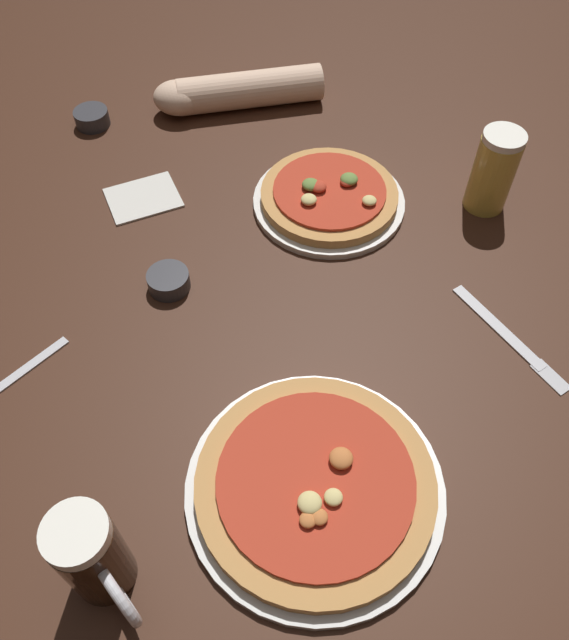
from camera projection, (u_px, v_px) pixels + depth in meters
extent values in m
cube|color=#3D2114|center=(284.00, 334.00, 1.00)|extent=(2.40, 2.40, 0.03)
cylinder|color=silver|center=(315.00, 489.00, 0.82)|extent=(0.33, 0.33, 0.01)
cylinder|color=tan|center=(315.00, 484.00, 0.81)|extent=(0.31, 0.31, 0.02)
cylinder|color=#B73823|center=(316.00, 480.00, 0.80)|extent=(0.25, 0.25, 0.01)
ellipsoid|color=#DBC67A|center=(310.00, 503.00, 0.77)|extent=(0.03, 0.03, 0.02)
ellipsoid|color=#C67038|center=(308.00, 520.00, 0.76)|extent=(0.02, 0.02, 0.01)
ellipsoid|color=#C67038|center=(341.00, 458.00, 0.81)|extent=(0.03, 0.03, 0.02)
ellipsoid|color=#DBC67A|center=(333.00, 497.00, 0.78)|extent=(0.02, 0.02, 0.01)
ellipsoid|color=#C67038|center=(319.00, 517.00, 0.77)|extent=(0.02, 0.02, 0.01)
cylinder|color=silver|center=(329.00, 202.00, 1.14)|extent=(0.27, 0.27, 0.01)
cylinder|color=tan|center=(329.00, 195.00, 1.13)|extent=(0.24, 0.24, 0.02)
cylinder|color=#B73823|center=(330.00, 190.00, 1.12)|extent=(0.20, 0.20, 0.01)
ellipsoid|color=olive|center=(349.00, 179.00, 1.12)|extent=(0.03, 0.03, 0.02)
ellipsoid|color=#B73823|center=(347.00, 182.00, 1.12)|extent=(0.02, 0.02, 0.01)
ellipsoid|color=#B73823|center=(318.00, 187.00, 1.11)|extent=(0.03, 0.03, 0.01)
ellipsoid|color=#DBC67A|center=(309.00, 200.00, 1.09)|extent=(0.03, 0.03, 0.01)
ellipsoid|color=olive|center=(311.00, 184.00, 1.12)|extent=(0.03, 0.03, 0.02)
ellipsoid|color=#DBC67A|center=(369.00, 201.00, 1.09)|extent=(0.02, 0.02, 0.01)
cylinder|color=black|center=(93.00, 557.00, 0.71)|extent=(0.07, 0.07, 0.14)
cylinder|color=white|center=(75.00, 534.00, 0.65)|extent=(0.07, 0.07, 0.02)
torus|color=silver|center=(116.00, 592.00, 0.69)|extent=(0.07, 0.07, 0.09)
cylinder|color=gold|center=(493.00, 174.00, 1.10)|extent=(0.07, 0.07, 0.14)
cylinder|color=white|center=(505.00, 138.00, 1.04)|extent=(0.07, 0.07, 0.01)
torus|color=silver|center=(502.00, 158.00, 1.12)|extent=(0.05, 0.08, 0.09)
cylinder|color=#333338|center=(169.00, 281.00, 1.02)|extent=(0.07, 0.07, 0.03)
cylinder|color=#333338|center=(92.00, 118.00, 1.28)|extent=(0.07, 0.07, 0.03)
cube|color=silver|center=(143.00, 197.00, 1.16)|extent=(0.15, 0.14, 0.01)
cube|color=silver|center=(9.00, 381.00, 0.92)|extent=(0.14, 0.16, 0.01)
cube|color=silver|center=(498.00, 326.00, 0.98)|extent=(0.12, 0.16, 0.01)
cube|color=silver|center=(551.00, 376.00, 0.93)|extent=(0.05, 0.06, 0.00)
cylinder|color=beige|center=(250.00, 89.00, 1.30)|extent=(0.30, 0.13, 0.07)
ellipsoid|color=beige|center=(178.00, 98.00, 1.28)|extent=(0.10, 0.08, 0.06)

